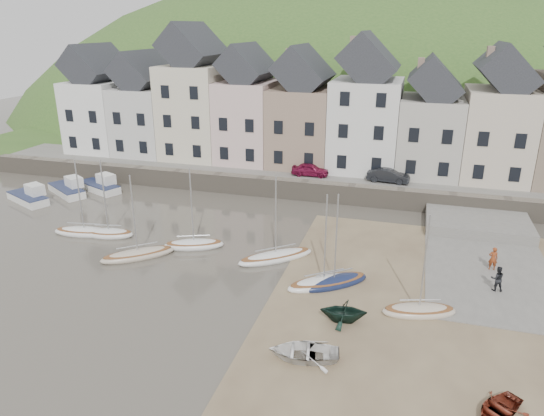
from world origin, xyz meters
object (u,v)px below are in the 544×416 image
(rowboat_white, at_px, (304,352))
(rowboat_green, at_px, (344,311))
(person_dark, at_px, (497,279))
(person_red, at_px, (493,258))
(sailboat_0, at_px, (85,232))
(car_left, at_px, (310,170))
(rowboat_red, at_px, (498,409))
(car_right, at_px, (388,175))

(rowboat_white, height_order, rowboat_green, rowboat_green)
(rowboat_green, bearing_deg, person_dark, 116.52)
(rowboat_white, relative_size, person_red, 2.14)
(sailboat_0, relative_size, car_left, 1.75)
(rowboat_green, relative_size, rowboat_red, 1.00)
(sailboat_0, bearing_deg, rowboat_green, -16.86)
(rowboat_red, relative_size, car_right, 0.65)
(rowboat_white, distance_m, person_dark, 13.86)
(rowboat_green, relative_size, car_left, 0.71)
(rowboat_green, xyz_separation_m, person_dark, (8.51, 5.95, 0.19))
(sailboat_0, xyz_separation_m, rowboat_green, (21.35, -6.47, 0.47))
(person_red, relative_size, car_right, 0.41)
(sailboat_0, height_order, rowboat_red, sailboat_0)
(rowboat_red, height_order, car_left, car_left)
(rowboat_white, xyz_separation_m, person_dark, (9.89, 9.70, 0.51))
(rowboat_green, height_order, person_red, person_red)
(rowboat_red, relative_size, person_red, 1.58)
(rowboat_white, xyz_separation_m, car_left, (-5.32, 25.89, 1.80))
(car_left, bearing_deg, rowboat_green, -164.00)
(person_dark, distance_m, car_left, 22.25)
(rowboat_white, distance_m, person_red, 16.10)
(rowboat_white, height_order, person_red, person_red)
(rowboat_red, relative_size, car_left, 0.71)
(rowboat_red, distance_m, person_red, 14.05)
(sailboat_0, bearing_deg, person_red, 4.58)
(person_red, bearing_deg, sailboat_0, 2.30)
(car_left, bearing_deg, person_red, -131.76)
(person_dark, bearing_deg, sailboat_0, -8.08)
(person_dark, bearing_deg, car_right, -71.55)
(rowboat_green, bearing_deg, rowboat_white, -28.56)
(rowboat_red, distance_m, car_right, 28.09)
(person_dark, xyz_separation_m, car_right, (-7.73, 16.19, 1.32))
(sailboat_0, distance_m, rowboat_white, 22.44)
(rowboat_white, height_order, rowboat_red, rowboat_white)
(rowboat_green, bearing_deg, car_left, -171.58)
(car_left, bearing_deg, rowboat_white, -169.22)
(person_dark, relative_size, car_left, 0.45)
(sailboat_0, height_order, person_dark, sailboat_0)
(car_right, bearing_deg, sailboat_0, 130.42)
(person_dark, relative_size, car_right, 0.41)
(rowboat_red, bearing_deg, car_left, 155.62)
(rowboat_green, distance_m, car_left, 23.18)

